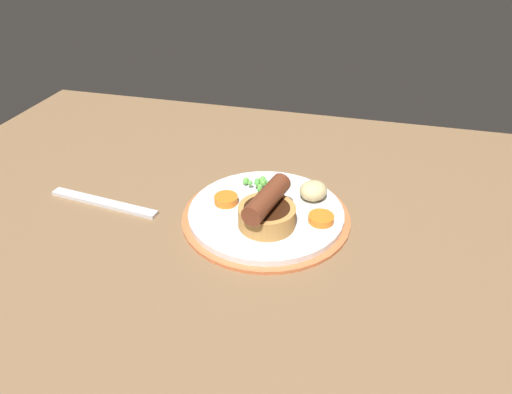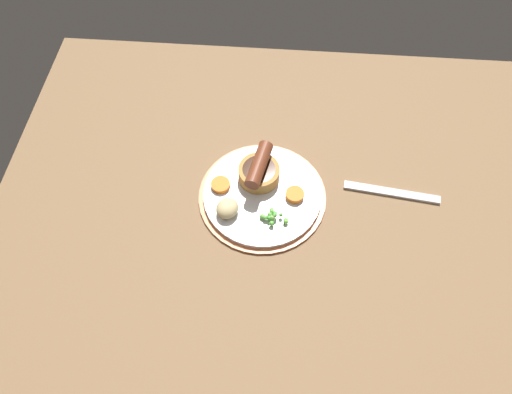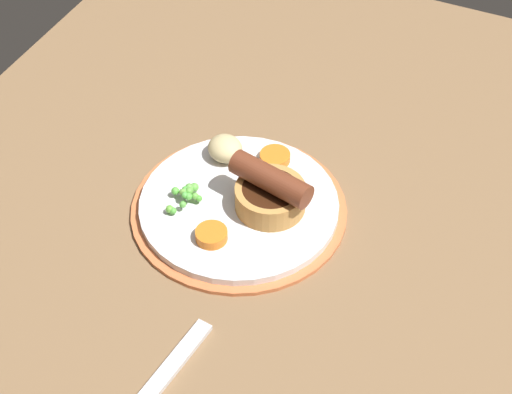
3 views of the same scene
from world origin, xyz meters
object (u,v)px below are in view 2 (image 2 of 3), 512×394
fork (392,192)px  sausage_pudding (259,171)px  carrot_slice_0 (220,187)px  carrot_slice_2 (295,195)px  pea_pile (273,217)px  dinner_plate (262,195)px  potato_chunk_0 (227,208)px

fork → sausage_pudding: bearing=5.2°
carrot_slice_0 → carrot_slice_2: carrot_slice_2 is taller
sausage_pudding → pea_pile: 9.44cm
carrot_slice_0 → carrot_slice_2: bearing=176.9°
sausage_pudding → carrot_slice_0: (7.01, 2.93, -1.77)cm
carrot_slice_2 → fork: size_ratio=0.19×
pea_pile → carrot_slice_0: size_ratio=1.56×
dinner_plate → pea_pile: size_ratio=4.35×
potato_chunk_0 → carrot_slice_2: potato_chunk_0 is taller
sausage_pudding → carrot_slice_0: bearing=-54.9°
dinner_plate → pea_pile: 6.13cm
pea_pile → carrot_slice_2: 6.37cm
sausage_pudding → fork: (-25.22, 0.72, -3.35)cm
sausage_pudding → dinner_plate: bearing=26.9°
dinner_plate → sausage_pudding: bearing=-75.5°
potato_chunk_0 → sausage_pudding: bearing=-122.6°
carrot_slice_2 → fork: bearing=-170.8°
sausage_pudding → carrot_slice_0: 7.80cm
dinner_plate → carrot_slice_2: (-6.02, 0.31, 1.40)cm
carrot_slice_2 → potato_chunk_0: bearing=19.6°
carrot_slice_0 → fork: carrot_slice_0 is taller
carrot_slice_0 → sausage_pudding: bearing=-157.3°
potato_chunk_0 → pea_pile: bearing=174.1°
pea_pile → carrot_slice_0: pea_pile is taller
fork → pea_pile: bearing=27.0°
sausage_pudding → carrot_slice_0: size_ratio=2.75×
sausage_pudding → potato_chunk_0: size_ratio=2.30×
carrot_slice_0 → dinner_plate: bearing=176.7°
carrot_slice_2 → fork: 18.64cm
fork → carrot_slice_0: bearing=10.8°
potato_chunk_0 → carrot_slice_0: size_ratio=1.20×
dinner_plate → pea_pile: bearing=112.4°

